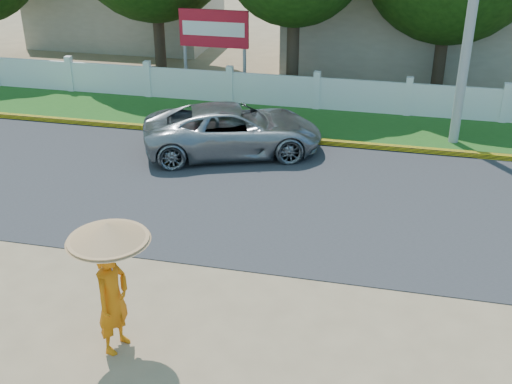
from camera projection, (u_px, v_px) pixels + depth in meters
ground at (232, 301)px, 11.95m from camera, size 120.00×120.00×0.00m
road at (278, 195)px, 15.88m from camera, size 60.00×7.00×0.02m
grass_verge at (310, 123)px, 20.46m from camera, size 60.00×3.50×0.03m
curb at (301, 140)px, 18.95m from camera, size 40.00×0.18×0.16m
fence at (317, 93)px, 21.49m from camera, size 40.00×0.10×1.10m
building_near at (413, 25)px, 26.38m from camera, size 10.00×6.00×3.20m
building_far at (128, 12)px, 29.91m from camera, size 8.00×5.00×2.80m
vehicle at (233, 130)px, 18.04m from camera, size 5.48×3.88×1.39m
monk_with_parasol at (110, 269)px, 10.10m from camera, size 1.31×1.31×2.39m
billboard at (214, 33)px, 22.51m from camera, size 2.50×0.13×2.95m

